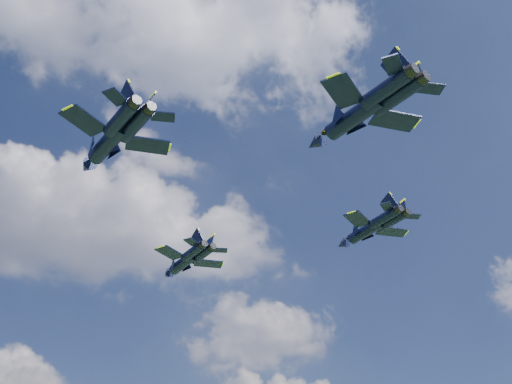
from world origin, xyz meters
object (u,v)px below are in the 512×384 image
Objects in this scene: jet_lead at (182,263)px; jet_left at (106,144)px; jet_right at (364,232)px; jet_slot at (351,118)px.

jet_lead is 28.90m from jet_left.
jet_right is at bearing -1.60° from jet_left.
jet_slot is at bearing -52.63° from jet_left.
jet_left is 40.37m from jet_right.
jet_slot is (-10.13, -29.87, -3.38)m from jet_right.
jet_right is at bearing 40.89° from jet_slot.
jet_right is 31.72m from jet_slot.
jet_right is at bearing -45.62° from jet_lead.
jet_right is 0.91× the size of jet_slot.
jet_left is at bearing 179.86° from jet_right.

